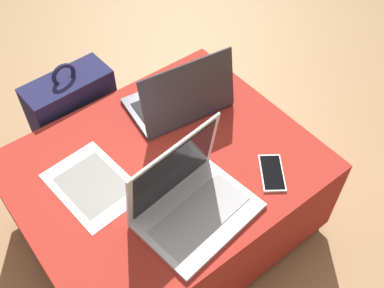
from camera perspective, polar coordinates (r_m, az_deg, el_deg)
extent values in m
plane|color=tan|center=(1.80, -2.96, -10.26)|extent=(14.00, 14.00, 0.00)
cube|color=maroon|center=(1.78, -2.99, -9.85)|extent=(0.91, 0.75, 0.05)
cube|color=#B22D23|center=(1.61, -3.28, -6.21)|extent=(0.95, 0.78, 0.35)
cube|color=silver|center=(1.34, 0.84, -9.03)|extent=(0.37, 0.28, 0.02)
cube|color=#B2B2B7|center=(1.33, 1.03, -8.97)|extent=(0.31, 0.17, 0.00)
cube|color=silver|center=(1.28, -2.43, -3.21)|extent=(0.34, 0.08, 0.24)
cube|color=black|center=(1.28, -2.28, -3.36)|extent=(0.30, 0.07, 0.21)
cube|color=#333338|center=(1.64, -1.97, 5.34)|extent=(0.37, 0.27, 0.02)
cube|color=#232328|center=(1.64, -2.08, 5.70)|extent=(0.32, 0.16, 0.00)
cube|color=#333338|center=(1.50, -0.38, 6.47)|extent=(0.35, 0.09, 0.22)
cube|color=black|center=(1.51, -0.48, 6.56)|extent=(0.31, 0.08, 0.20)
cube|color=white|center=(1.45, 10.12, -3.65)|extent=(0.14, 0.16, 0.01)
cube|color=black|center=(1.45, 10.14, -3.53)|extent=(0.13, 0.14, 0.00)
cube|color=#23234C|center=(1.87, -14.34, 2.57)|extent=(0.33, 0.16, 0.46)
cube|color=#1E1E41|center=(1.99, -15.16, 2.22)|extent=(0.26, 0.06, 0.21)
torus|color=#23234C|center=(1.70, -15.97, 8.43)|extent=(0.09, 0.02, 0.09)
cube|color=white|center=(1.44, -12.51, -5.06)|extent=(0.24, 0.31, 0.00)
cube|color=gray|center=(1.44, -12.52, -5.03)|extent=(0.18, 0.22, 0.00)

